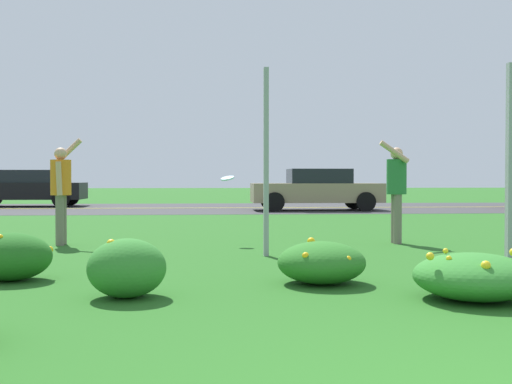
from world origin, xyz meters
name	(u,v)px	position (x,y,z in m)	size (l,w,h in m)	color
ground_plane	(291,232)	(0.00, 10.72, 0.00)	(120.00, 120.00, 0.00)	#26601E
highway_strip	(254,208)	(0.00, 21.44, 0.00)	(120.00, 8.68, 0.01)	#38383A
highway_center_stripe	(254,208)	(0.00, 21.44, 0.01)	(120.00, 0.16, 0.00)	yellow
daylily_clump_front_center	(474,276)	(0.72, 3.28, 0.22)	(1.12, 1.12, 0.49)	#337F2D
daylily_clump_mid_center	(321,263)	(-0.53, 4.27, 0.23)	(0.94, 0.92, 0.47)	#2D7526
daylily_clump_near_camera	(127,268)	(-2.50, 3.63, 0.28)	(0.74, 0.72, 0.56)	#337F2D
daylily_clump_front_right	(11,257)	(-3.89, 4.72, 0.26)	(0.88, 0.75, 0.53)	#23661E
sign_post_near_path	(266,162)	(-0.90, 6.70, 1.36)	(0.07, 0.10, 2.72)	#93969B
sign_post_by_roadside	(509,162)	(2.41, 6.03, 1.35)	(0.07, 0.10, 2.71)	#93969B
person_thrower_orange_shirt	(61,186)	(-4.20, 8.46, 0.99)	(0.49, 0.49, 1.81)	orange
person_catcher_green_shirt	(396,186)	(1.50, 8.29, 1.00)	(0.53, 0.49, 1.77)	#287038
frisbee_pale_blue	(227,178)	(-1.40, 8.51, 1.12)	(0.24, 0.23, 0.12)	#ADD6E5
car_tan_center_left	(317,189)	(2.07, 19.49, 0.74)	(4.50, 2.00, 1.45)	#937F60
car_black_center_right	(27,188)	(-8.93, 23.39, 0.74)	(4.50, 2.00, 1.45)	black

